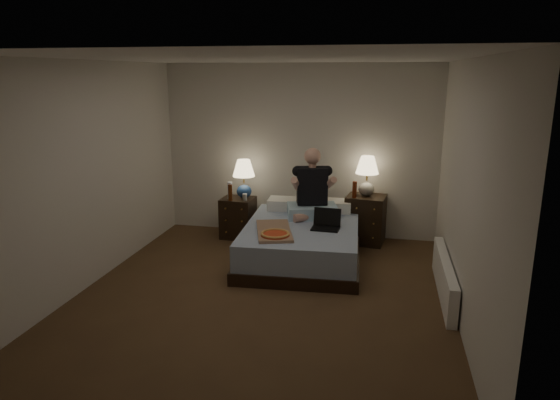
% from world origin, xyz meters
% --- Properties ---
extents(floor, '(4.00, 4.50, 0.00)m').
position_xyz_m(floor, '(0.00, 0.00, 0.00)').
color(floor, brown).
rests_on(floor, ground).
extents(ceiling, '(4.00, 4.50, 0.00)m').
position_xyz_m(ceiling, '(0.00, 0.00, 2.50)').
color(ceiling, white).
rests_on(ceiling, ground).
extents(wall_back, '(4.00, 0.00, 2.50)m').
position_xyz_m(wall_back, '(0.00, 2.25, 1.25)').
color(wall_back, beige).
rests_on(wall_back, ground).
extents(wall_front, '(4.00, 0.00, 2.50)m').
position_xyz_m(wall_front, '(0.00, -2.25, 1.25)').
color(wall_front, beige).
rests_on(wall_front, ground).
extents(wall_left, '(0.00, 4.50, 2.50)m').
position_xyz_m(wall_left, '(-2.00, 0.00, 1.25)').
color(wall_left, beige).
rests_on(wall_left, ground).
extents(wall_right, '(0.00, 4.50, 2.50)m').
position_xyz_m(wall_right, '(2.00, 0.00, 1.25)').
color(wall_right, beige).
rests_on(wall_right, ground).
extents(bed, '(1.52, 1.96, 0.47)m').
position_xyz_m(bed, '(0.24, 1.14, 0.24)').
color(bed, '#5172A3').
rests_on(bed, floor).
extents(nightstand_left, '(0.48, 0.44, 0.59)m').
position_xyz_m(nightstand_left, '(-0.83, 1.87, 0.30)').
color(nightstand_left, black).
rests_on(nightstand_left, floor).
extents(nightstand_right, '(0.58, 0.54, 0.68)m').
position_xyz_m(nightstand_right, '(1.01, 2.01, 0.34)').
color(nightstand_right, black).
rests_on(nightstand_right, floor).
extents(lamp_left, '(0.33, 0.33, 0.56)m').
position_xyz_m(lamp_left, '(-0.75, 1.92, 0.87)').
color(lamp_left, navy).
rests_on(lamp_left, nightstand_left).
extents(lamp_right, '(0.40, 0.40, 0.56)m').
position_xyz_m(lamp_right, '(1.00, 2.02, 0.96)').
color(lamp_right, gray).
rests_on(lamp_right, nightstand_right).
extents(water_bottle, '(0.07, 0.07, 0.25)m').
position_xyz_m(water_bottle, '(-0.93, 1.80, 0.72)').
color(water_bottle, silver).
rests_on(water_bottle, nightstand_left).
extents(soda_can, '(0.07, 0.07, 0.10)m').
position_xyz_m(soda_can, '(-0.69, 1.75, 0.64)').
color(soda_can, beige).
rests_on(soda_can, nightstand_left).
extents(beer_bottle_left, '(0.06, 0.06, 0.23)m').
position_xyz_m(beer_bottle_left, '(-0.90, 1.72, 0.71)').
color(beer_bottle_left, '#54250C').
rests_on(beer_bottle_left, nightstand_left).
extents(beer_bottle_right, '(0.06, 0.06, 0.23)m').
position_xyz_m(beer_bottle_right, '(0.85, 1.87, 0.80)').
color(beer_bottle_right, '#5C210D').
rests_on(beer_bottle_right, nightstand_right).
extents(person, '(0.77, 0.67, 0.93)m').
position_xyz_m(person, '(0.31, 1.53, 0.94)').
color(person, black).
rests_on(person, bed).
extents(laptop, '(0.36, 0.30, 0.24)m').
position_xyz_m(laptop, '(0.55, 1.02, 0.59)').
color(laptop, black).
rests_on(laptop, bed).
extents(pizza_box, '(0.60, 0.84, 0.08)m').
position_xyz_m(pizza_box, '(0.01, 0.56, 0.51)').
color(pizza_box, '#9D795E').
rests_on(pizza_box, bed).
extents(radiator, '(0.10, 1.60, 0.40)m').
position_xyz_m(radiator, '(1.93, 0.43, 0.20)').
color(radiator, white).
rests_on(radiator, floor).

